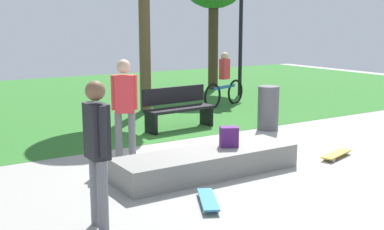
{
  "coord_description": "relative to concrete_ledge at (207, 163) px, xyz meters",
  "views": [
    {
      "loc": [
        -5.27,
        -6.53,
        2.3
      ],
      "look_at": [
        -1.2,
        -0.06,
        0.85
      ],
      "focal_mm": 45.97,
      "sensor_mm": 36.0,
      "label": 1
    }
  ],
  "objects": [
    {
      "name": "ground_plane",
      "position": [
        1.2,
        0.51,
        -0.18
      ],
      "size": [
        28.0,
        28.0,
        0.0
      ],
      "primitive_type": "plane",
      "color": "gray"
    },
    {
      "name": "grass_lawn",
      "position": [
        1.2,
        8.32,
        -0.18
      ],
      "size": [
        26.6,
        12.38,
        0.01
      ],
      "primitive_type": "cube",
      "color": "#2D6B28",
      "rests_on": "ground_plane"
    },
    {
      "name": "concrete_ledge",
      "position": [
        0.0,
        0.0,
        0.0
      ],
      "size": [
        2.92,
        0.86,
        0.37
      ],
      "primitive_type": "cube",
      "color": "gray",
      "rests_on": "ground_plane"
    },
    {
      "name": "backpack_on_ledge",
      "position": [
        0.43,
        0.04,
        0.34
      ],
      "size": [
        0.34,
        0.3,
        0.32
      ],
      "primitive_type": "cube",
      "rotation": [
        0.0,
        0.0,
        2.69
      ],
      "color": "#4C1E66",
      "rests_on": "concrete_ledge"
    },
    {
      "name": "skater_performing_trick",
      "position": [
        -2.15,
        -1.01,
        0.8
      ],
      "size": [
        0.22,
        0.43,
        1.68
      ],
      "color": "slate",
      "rests_on": "ground_plane"
    },
    {
      "name": "skater_watching",
      "position": [
        -0.76,
        1.33,
        0.82
      ],
      "size": [
        0.4,
        0.31,
        1.71
      ],
      "color": "slate",
      "rests_on": "ground_plane"
    },
    {
      "name": "skateboard_by_ledge",
      "position": [
        -0.71,
        -1.07,
        -0.12
      ],
      "size": [
        0.54,
        0.8,
        0.08
      ],
      "color": "teal",
      "rests_on": "ground_plane"
    },
    {
      "name": "skateboard_spare",
      "position": [
        2.4,
        -0.42,
        -0.12
      ],
      "size": [
        0.82,
        0.43,
        0.08
      ],
      "color": "gold",
      "rests_on": "ground_plane"
    },
    {
      "name": "park_bench_far_right",
      "position": [
        1.28,
        3.05,
        0.3
      ],
      "size": [
        1.63,
        0.59,
        0.91
      ],
      "color": "black",
      "rests_on": "ground_plane"
    },
    {
      "name": "lamp_post",
      "position": [
        5.51,
        6.34,
        2.16
      ],
      "size": [
        0.28,
        0.28,
        3.81
      ],
      "color": "black",
      "rests_on": "ground_plane"
    },
    {
      "name": "trash_bin",
      "position": [
        2.9,
        1.95,
        0.29
      ],
      "size": [
        0.45,
        0.45,
        0.95
      ],
      "primitive_type": "cylinder",
      "color": "#4C4C51",
      "rests_on": "ground_plane"
    },
    {
      "name": "cyclist_on_bicycle",
      "position": [
        3.89,
        4.94,
        0.45
      ],
      "size": [
        1.74,
        0.65,
        1.52
      ],
      "color": "black",
      "rests_on": "ground_plane"
    }
  ]
}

